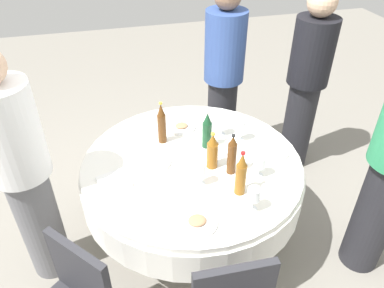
% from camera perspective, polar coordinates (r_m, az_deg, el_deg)
% --- Properties ---
extents(ground_plane, '(10.00, 10.00, 0.00)m').
position_cam_1_polar(ground_plane, '(2.97, 0.00, -13.83)').
color(ground_plane, gray).
extents(dining_table, '(1.48, 1.48, 0.74)m').
position_cam_1_polar(dining_table, '(2.55, 0.00, -5.17)').
color(dining_table, white).
rests_on(dining_table, ground_plane).
extents(bottle_amber_west, '(0.07, 0.07, 0.26)m').
position_cam_1_polar(bottle_amber_west, '(2.34, 3.15, -1.15)').
color(bottle_amber_west, '#8C5619').
rests_on(bottle_amber_west, dining_table).
extents(bottle_brown_east, '(0.06, 0.06, 0.31)m').
position_cam_1_polar(bottle_brown_east, '(2.56, -4.67, 3.09)').
color(bottle_brown_east, '#593314').
rests_on(bottle_brown_east, dining_table).
extents(bottle_dark_green_mid, '(0.07, 0.07, 0.28)m').
position_cam_1_polar(bottle_dark_green_mid, '(2.51, 2.32, 2.07)').
color(bottle_dark_green_mid, '#194728').
rests_on(bottle_dark_green_mid, dining_table).
extents(bottle_brown_outer, '(0.06, 0.06, 0.29)m').
position_cam_1_polar(bottle_brown_outer, '(2.30, 6.15, -1.72)').
color(bottle_brown_outer, '#593314').
rests_on(bottle_brown_outer, dining_table).
extents(bottle_amber_near, '(0.06, 0.06, 0.30)m').
position_cam_1_polar(bottle_amber_near, '(2.15, 7.53, -4.65)').
color(bottle_amber_near, '#8C5619').
rests_on(bottle_amber_near, dining_table).
extents(wine_glass_outer, '(0.07, 0.07, 0.15)m').
position_cam_1_polar(wine_glass_outer, '(2.31, 10.40, -2.79)').
color(wine_glass_outer, white).
rests_on(wine_glass_outer, dining_table).
extents(wine_glass_near, '(0.07, 0.07, 0.14)m').
position_cam_1_polar(wine_glass_near, '(2.66, 4.54, 3.18)').
color(wine_glass_near, white).
rests_on(wine_glass_near, dining_table).
extents(wine_glass_right, '(0.07, 0.07, 0.16)m').
position_cam_1_polar(wine_glass_right, '(2.60, 7.47, 2.75)').
color(wine_glass_right, white).
rests_on(wine_glass_right, dining_table).
extents(wine_glass_front, '(0.07, 0.07, 0.15)m').
position_cam_1_polar(wine_glass_front, '(2.21, 1.31, -4.08)').
color(wine_glass_front, white).
rests_on(wine_glass_front, dining_table).
extents(wine_glass_left, '(0.07, 0.07, 0.15)m').
position_cam_1_polar(wine_glass_left, '(2.08, 9.46, -7.79)').
color(wine_glass_left, white).
rests_on(wine_glass_left, dining_table).
extents(plate_left, '(0.20, 0.20, 0.04)m').
position_cam_1_polar(plate_left, '(2.76, -1.63, 2.61)').
color(plate_left, white).
rests_on(plate_left, dining_table).
extents(plate_inner, '(0.22, 0.22, 0.04)m').
position_cam_1_polar(plate_inner, '(2.05, 0.79, -11.90)').
color(plate_inner, white).
rests_on(plate_inner, dining_table).
extents(plate_south, '(0.23, 0.23, 0.02)m').
position_cam_1_polar(plate_south, '(2.44, -6.03, -2.81)').
color(plate_south, white).
rests_on(plate_south, dining_table).
extents(plate_north, '(0.20, 0.20, 0.02)m').
position_cam_1_polar(plate_north, '(2.57, 12.36, -1.31)').
color(plate_north, white).
rests_on(plate_north, dining_table).
extents(fork_east, '(0.06, 0.18, 0.00)m').
position_cam_1_polar(fork_east, '(2.85, 4.59, 3.48)').
color(fork_east, silver).
rests_on(fork_east, dining_table).
extents(knife_mid, '(0.18, 0.07, 0.00)m').
position_cam_1_polar(knife_mid, '(2.53, 5.85, -1.30)').
color(knife_mid, silver).
rests_on(knife_mid, dining_table).
extents(spoon_outer, '(0.13, 0.14, 0.00)m').
position_cam_1_polar(spoon_outer, '(2.73, -8.84, 1.48)').
color(spoon_outer, silver).
rests_on(spoon_outer, dining_table).
extents(folded_napkin, '(0.22, 0.22, 0.02)m').
position_cam_1_polar(folded_napkin, '(2.33, -11.89, -5.71)').
color(folded_napkin, white).
rests_on(folded_napkin, dining_table).
extents(person_west, '(0.34, 0.34, 1.62)m').
position_cam_1_polar(person_west, '(3.33, 17.16, 9.10)').
color(person_west, '#26262B').
rests_on(person_west, ground_plane).
extents(person_east, '(0.34, 0.34, 1.63)m').
position_cam_1_polar(person_east, '(3.27, 4.86, 10.27)').
color(person_east, '#26262B').
rests_on(person_east, ground_plane).
extents(person_outer, '(0.34, 0.34, 1.62)m').
position_cam_1_polar(person_outer, '(2.40, -24.47, -4.18)').
color(person_outer, slate).
rests_on(person_outer, ground_plane).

